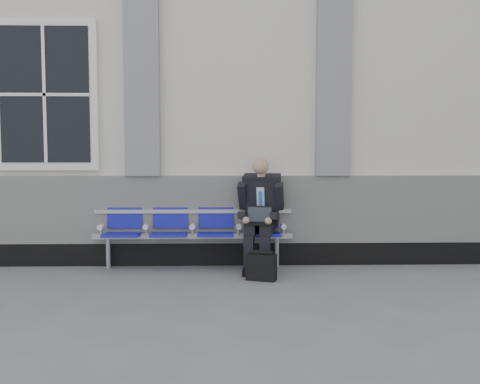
{
  "coord_description": "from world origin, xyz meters",
  "views": [
    {
      "loc": [
        2.71,
        -5.61,
        1.51
      ],
      "look_at": [
        2.86,
        0.9,
        1.02
      ],
      "focal_mm": 40.0,
      "sensor_mm": 36.0,
      "label": 1
    }
  ],
  "objects": [
    {
      "name": "station_building",
      "position": [
        -0.02,
        3.47,
        2.22
      ],
      "size": [
        14.4,
        4.4,
        4.49
      ],
      "color": "beige",
      "rests_on": "ground"
    },
    {
      "name": "bench",
      "position": [
        2.25,
        1.32,
        0.55
      ],
      "size": [
        2.6,
        0.47,
        0.91
      ],
      "color": "#9EA0A3",
      "rests_on": "ground"
    },
    {
      "name": "businessman",
      "position": [
        3.13,
        1.19,
        0.77
      ],
      "size": [
        0.62,
        0.83,
        1.44
      ],
      "color": "black",
      "rests_on": "ground"
    },
    {
      "name": "briefcase",
      "position": [
        3.11,
        0.59,
        0.16
      ],
      "size": [
        0.38,
        0.25,
        0.36
      ],
      "color": "black",
      "rests_on": "ground"
    }
  ]
}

